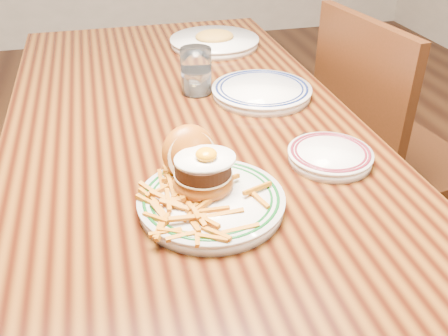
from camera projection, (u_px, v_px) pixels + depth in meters
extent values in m
plane|color=black|center=(191.00, 319.00, 1.65)|extent=(6.00, 6.00, 0.00)
cube|color=black|center=(181.00, 123.00, 1.27)|extent=(0.85, 1.60, 0.05)
cylinder|color=black|center=(63.00, 136.00, 2.00)|extent=(0.07, 0.07, 0.70)
cylinder|color=black|center=(239.00, 116.00, 2.15)|extent=(0.07, 0.07, 0.70)
cube|color=#39190B|center=(397.00, 161.00, 1.65)|extent=(0.49, 0.49, 0.04)
cube|color=#39190B|center=(357.00, 100.00, 1.45)|extent=(0.09, 0.44, 0.47)
cylinder|color=#39190B|center=(394.00, 180.00, 1.98)|extent=(0.04, 0.04, 0.43)
cylinder|color=#39190B|center=(312.00, 200.00, 1.86)|extent=(0.04, 0.04, 0.43)
cylinder|color=#39190B|center=(373.00, 265.00, 1.56)|extent=(0.04, 0.04, 0.43)
cylinder|color=silver|center=(211.00, 204.00, 0.91)|extent=(0.26, 0.26, 0.02)
cylinder|color=silver|center=(211.00, 198.00, 0.91)|extent=(0.27, 0.27, 0.01)
torus|color=#0C4617|center=(211.00, 197.00, 0.90)|extent=(0.25, 0.25, 0.01)
torus|color=#0C4617|center=(211.00, 197.00, 0.90)|extent=(0.22, 0.22, 0.01)
ellipsoid|color=#995213|center=(203.00, 182.00, 0.92)|extent=(0.11, 0.11, 0.05)
cylinder|color=beige|center=(203.00, 174.00, 0.91)|extent=(0.11, 0.11, 0.00)
cylinder|color=black|center=(203.00, 167.00, 0.90)|extent=(0.10, 0.10, 0.03)
ellipsoid|color=white|center=(205.00, 159.00, 0.89)|extent=(0.11, 0.09, 0.01)
ellipsoid|color=orange|center=(206.00, 154.00, 0.89)|extent=(0.04, 0.04, 0.02)
ellipsoid|color=#995213|center=(189.00, 152.00, 0.95)|extent=(0.12, 0.11, 0.12)
cylinder|color=beige|center=(192.00, 157.00, 0.94)|extent=(0.10, 0.05, 0.09)
cylinder|color=silver|center=(330.00, 158.00, 1.05)|extent=(0.18, 0.18, 0.02)
cylinder|color=silver|center=(330.00, 153.00, 1.05)|extent=(0.18, 0.18, 0.01)
torus|color=maroon|center=(330.00, 152.00, 1.05)|extent=(0.17, 0.17, 0.01)
torus|color=maroon|center=(330.00, 152.00, 1.05)|extent=(0.15, 0.15, 0.01)
cube|color=silver|center=(337.00, 149.00, 1.06)|extent=(0.07, 0.10, 0.00)
cylinder|color=silver|center=(261.00, 93.00, 1.34)|extent=(0.26, 0.26, 0.02)
cylinder|color=silver|center=(262.00, 88.00, 1.33)|extent=(0.27, 0.27, 0.01)
torus|color=#0E1847|center=(262.00, 88.00, 1.33)|extent=(0.25, 0.25, 0.01)
torus|color=#0E1847|center=(262.00, 88.00, 1.33)|extent=(0.22, 0.22, 0.01)
cylinder|color=white|center=(196.00, 71.00, 1.33)|extent=(0.08, 0.08, 0.12)
cylinder|color=silver|center=(196.00, 81.00, 1.35)|extent=(0.07, 0.07, 0.06)
cylinder|color=silver|center=(215.00, 43.00, 1.69)|extent=(0.29, 0.29, 0.02)
cylinder|color=silver|center=(214.00, 39.00, 1.69)|extent=(0.30, 0.30, 0.01)
ellipsoid|color=#B69034|center=(214.00, 36.00, 1.68)|extent=(0.13, 0.11, 0.04)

